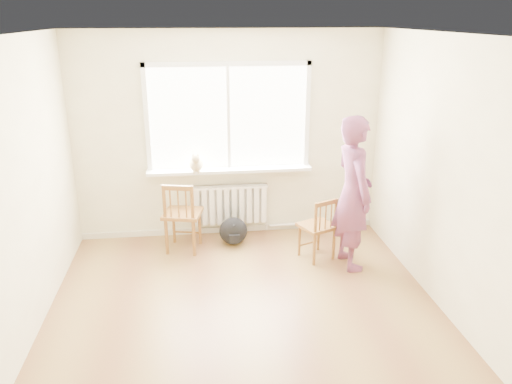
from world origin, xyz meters
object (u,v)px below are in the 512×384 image
object	(u,v)px
backpack	(233,231)
person	(353,193)
chair_right	(319,229)
cat	(196,163)
chair_left	(182,217)

from	to	relation	value
backpack	person	bearing A→B (deg)	-28.57
chair_right	backpack	xyz separation A→B (m)	(-1.01, 0.55, -0.22)
person	cat	distance (m)	2.02
chair_right	chair_left	bearing A→B (deg)	-39.00
chair_right	cat	world-z (taller)	cat
chair_left	cat	xyz separation A→B (m)	(0.21, 0.33, 0.60)
chair_left	cat	bearing A→B (deg)	-109.54
cat	backpack	size ratio (longest dim) A/B	1.12
chair_left	backpack	bearing A→B (deg)	-157.07
chair_left	person	size ratio (longest dim) A/B	0.51
chair_left	person	xyz separation A→B (m)	(1.99, -0.62, 0.44)
chair_left	cat	distance (m)	0.71
chair_left	cat	world-z (taller)	cat
chair_left	backpack	xyz separation A→B (m)	(0.65, 0.11, -0.28)
person	backpack	xyz separation A→B (m)	(-1.34, 0.73, -0.73)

